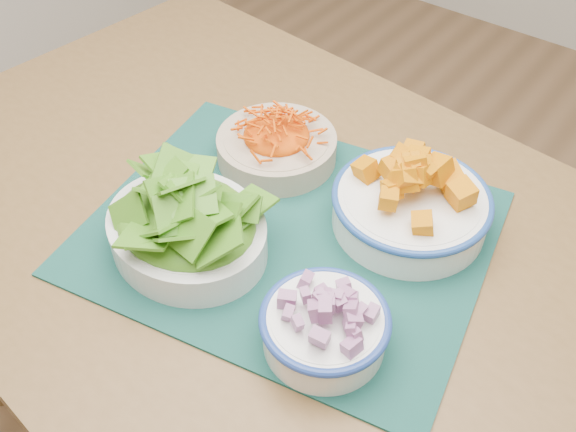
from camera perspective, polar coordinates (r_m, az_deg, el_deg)
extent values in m
cube|color=brown|center=(0.96, -2.74, -0.42)|extent=(1.32, 0.95, 0.04)
cylinder|color=brown|center=(1.70, -7.15, 5.98)|extent=(0.06, 0.06, 0.71)
cube|color=#0A2D29|center=(0.91, 0.00, -1.43)|extent=(0.62, 0.54, 0.00)
cylinder|color=tan|center=(1.01, -1.01, 6.07)|extent=(0.23, 0.23, 0.04)
ellipsoid|color=#F35807|center=(0.99, -1.04, 7.78)|extent=(0.17, 0.17, 0.03)
cylinder|color=white|center=(0.92, 10.78, 0.57)|extent=(0.24, 0.24, 0.05)
torus|color=#204796|center=(0.90, 10.98, 1.62)|extent=(0.22, 0.22, 0.01)
ellipsoid|color=orange|center=(0.88, 11.23, 3.03)|extent=(0.19, 0.19, 0.05)
ellipsoid|color=#2C6C10|center=(0.84, -9.32, 1.08)|extent=(0.21, 0.17, 0.06)
cylinder|color=white|center=(0.77, 3.26, -10.05)|extent=(0.19, 0.19, 0.05)
torus|color=navy|center=(0.75, 3.32, -9.11)|extent=(0.16, 0.16, 0.01)
ellipsoid|color=#6D1352|center=(0.74, 3.38, -8.21)|extent=(0.13, 0.13, 0.03)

